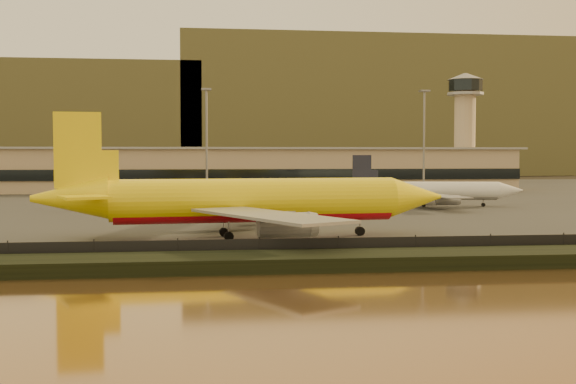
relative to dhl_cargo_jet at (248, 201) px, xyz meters
name	(u,v)px	position (x,y,z in m)	size (l,w,h in m)	color
ground	(301,246)	(5.72, -6.57, -4.87)	(900.00, 900.00, 0.00)	black
embankment	(326,261)	(5.72, -23.57, -4.17)	(320.00, 7.00, 1.40)	black
tarmac	(247,197)	(5.72, 88.43, -4.77)	(320.00, 220.00, 0.20)	#2D2D2D
perimeter_fence	(319,249)	(5.72, -19.57, -3.57)	(300.00, 0.05, 2.20)	black
terminal_building	(189,170)	(-8.80, 118.98, 1.38)	(202.00, 25.00, 12.60)	tan
control_tower	(465,119)	(75.72, 124.43, 16.79)	(11.20, 11.20, 35.50)	tan
apron_light_masts	(320,132)	(20.72, 68.43, 10.83)	(152.20, 12.20, 25.40)	slate
distant_hills	(182,119)	(-15.02, 333.43, 26.52)	(470.00, 160.00, 70.00)	brown
dhl_cargo_jet	(248,201)	(0.00, 0.00, 0.00)	(52.39, 51.11, 15.64)	yellow
white_narrowbody_jet	(432,191)	(41.00, 50.89, -1.55)	(36.24, 34.91, 10.44)	white
gse_vehicle_yellow	(289,218)	(7.43, 17.70, -3.72)	(4.22, 1.90, 1.90)	yellow
gse_vehicle_white	(179,217)	(-9.17, 22.49, -3.82)	(3.77, 1.70, 1.70)	white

